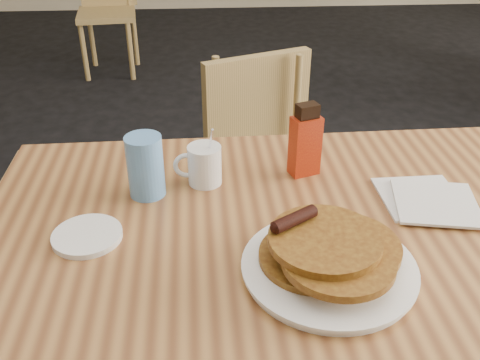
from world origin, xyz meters
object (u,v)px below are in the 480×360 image
(main_table, at_px, (302,248))
(syrup_bottle, at_px, (305,142))
(chair_main_far, at_px, (259,162))
(coffee_mug, at_px, (203,164))
(blue_tumbler, at_px, (145,166))
(pancake_plate, at_px, (329,259))

(main_table, distance_m, syrup_bottle, 0.27)
(chair_main_far, xyz_separation_m, coffee_mug, (-0.18, -0.53, 0.30))
(main_table, relative_size, blue_tumbler, 9.84)
(chair_main_far, xyz_separation_m, blue_tumbler, (-0.31, -0.57, 0.32))
(syrup_bottle, bearing_deg, blue_tumbler, 171.48)
(chair_main_far, height_order, pancake_plate, pancake_plate)
(blue_tumbler, bearing_deg, pancake_plate, -39.86)
(chair_main_far, bearing_deg, pancake_plate, -109.26)
(blue_tumbler, bearing_deg, chair_main_far, 61.61)
(main_table, xyz_separation_m, chair_main_far, (-0.01, 0.73, -0.21))
(chair_main_far, distance_m, syrup_bottle, 0.60)
(chair_main_far, relative_size, pancake_plate, 2.69)
(chair_main_far, bearing_deg, main_table, -110.78)
(blue_tumbler, bearing_deg, coffee_mug, 17.68)
(pancake_plate, bearing_deg, coffee_mug, 123.84)
(pancake_plate, bearing_deg, main_table, 101.60)
(coffee_mug, bearing_deg, main_table, -41.65)
(blue_tumbler, bearing_deg, main_table, -27.62)
(chair_main_far, xyz_separation_m, pancake_plate, (0.04, -0.85, 0.28))
(chair_main_far, relative_size, blue_tumbler, 6.06)
(pancake_plate, xyz_separation_m, blue_tumbler, (-0.34, 0.29, 0.04))
(chair_main_far, relative_size, coffee_mug, 5.89)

